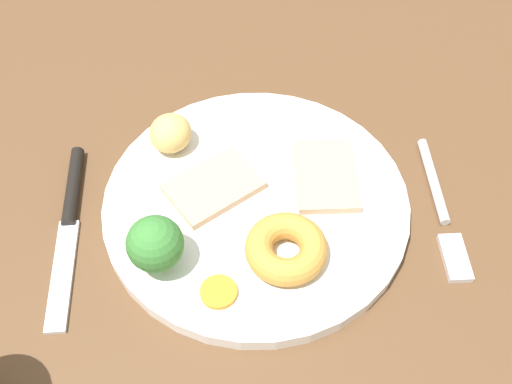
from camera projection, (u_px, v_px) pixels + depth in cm
name	position (u px, v px, depth cm)	size (l,w,h in cm)	color
dining_table	(293.00, 191.00, 58.57)	(120.00, 84.00, 3.60)	brown
dinner_plate	(256.00, 204.00, 54.59)	(26.99, 26.99, 1.40)	white
meat_slice_main	(325.00, 175.00, 55.16)	(8.09, 5.38, 0.80)	tan
meat_slice_under	(214.00, 186.00, 54.37)	(7.85, 5.45, 0.80)	tan
yorkshire_pudding	(286.00, 248.00, 49.54)	(6.75, 6.75, 2.30)	#C68938
roast_potato_left	(170.00, 133.00, 56.51)	(3.83, 4.02, 3.42)	#D8B260
carrot_coin_front	(219.00, 292.00, 48.16)	(2.95, 2.95, 0.48)	orange
broccoli_floret	(155.00, 244.00, 47.71)	(4.57, 4.57, 5.25)	#8CB766
fork	(442.00, 211.00, 54.51)	(2.37, 15.31, 0.90)	silver
knife	(69.00, 216.00, 54.04)	(2.15, 18.54, 1.20)	black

